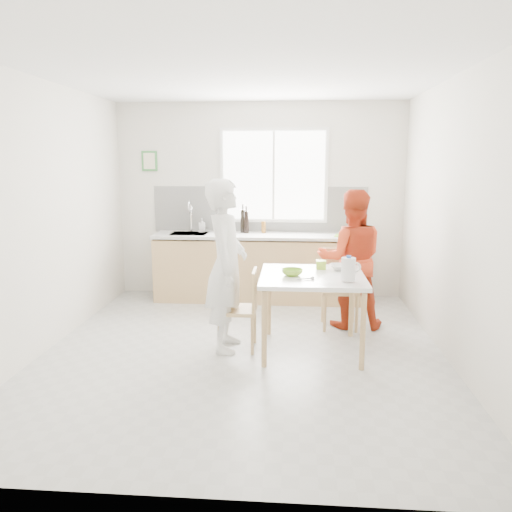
{
  "coord_description": "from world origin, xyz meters",
  "views": [
    {
      "loc": [
        0.5,
        -4.76,
        1.9
      ],
      "look_at": [
        0.11,
        0.2,
        0.95
      ],
      "focal_mm": 35.0,
      "sensor_mm": 36.0,
      "label": 1
    }
  ],
  "objects_px": {
    "person_red": "(351,259)",
    "dining_table": "(312,283)",
    "bowl_white": "(341,267)",
    "wine_bottle_b": "(246,222)",
    "person_white": "(226,266)",
    "wine_bottle_a": "(243,221)",
    "chair_left": "(244,306)",
    "chair_far": "(339,284)",
    "bowl_green": "(292,272)",
    "milk_jug": "(349,269)"
  },
  "relations": [
    {
      "from": "bowl_green",
      "to": "wine_bottle_b",
      "type": "relative_size",
      "value": 0.69
    },
    {
      "from": "person_white",
      "to": "wine_bottle_b",
      "type": "xyz_separation_m",
      "value": [
        0.01,
        1.96,
        0.2
      ]
    },
    {
      "from": "wine_bottle_b",
      "to": "person_white",
      "type": "bearing_deg",
      "value": -90.29
    },
    {
      "from": "bowl_white",
      "to": "wine_bottle_a",
      "type": "relative_size",
      "value": 0.69
    },
    {
      "from": "person_red",
      "to": "dining_table",
      "type": "bearing_deg",
      "value": 59.74
    },
    {
      "from": "bowl_white",
      "to": "wine_bottle_b",
      "type": "distance_m",
      "value": 2.07
    },
    {
      "from": "chair_left",
      "to": "bowl_white",
      "type": "xyz_separation_m",
      "value": [
        0.99,
        0.26,
        0.36
      ]
    },
    {
      "from": "dining_table",
      "to": "milk_jug",
      "type": "height_order",
      "value": "milk_jug"
    },
    {
      "from": "chair_far",
      "to": "person_white",
      "type": "distance_m",
      "value": 1.51
    },
    {
      "from": "chair_far",
      "to": "chair_left",
      "type": "bearing_deg",
      "value": -141.74
    },
    {
      "from": "milk_jug",
      "to": "chair_left",
      "type": "bearing_deg",
      "value": 164.52
    },
    {
      "from": "dining_table",
      "to": "person_red",
      "type": "xyz_separation_m",
      "value": [
        0.46,
        0.81,
        0.09
      ]
    },
    {
      "from": "bowl_green",
      "to": "milk_jug",
      "type": "relative_size",
      "value": 0.89
    },
    {
      "from": "wine_bottle_a",
      "to": "chair_left",
      "type": "bearing_deg",
      "value": -83.9
    },
    {
      "from": "bowl_green",
      "to": "bowl_white",
      "type": "relative_size",
      "value": 0.94
    },
    {
      "from": "person_white",
      "to": "chair_far",
      "type": "bearing_deg",
      "value": -55.92
    },
    {
      "from": "chair_left",
      "to": "chair_far",
      "type": "distance_m",
      "value": 1.32
    },
    {
      "from": "bowl_green",
      "to": "milk_jug",
      "type": "bearing_deg",
      "value": -23.42
    },
    {
      "from": "dining_table",
      "to": "chair_left",
      "type": "height_order",
      "value": "chair_left"
    },
    {
      "from": "person_red",
      "to": "wine_bottle_a",
      "type": "xyz_separation_m",
      "value": [
        -1.37,
        1.19,
        0.28
      ]
    },
    {
      "from": "wine_bottle_a",
      "to": "wine_bottle_b",
      "type": "relative_size",
      "value": 1.07
    },
    {
      "from": "chair_far",
      "to": "wine_bottle_a",
      "type": "relative_size",
      "value": 2.81
    },
    {
      "from": "chair_left",
      "to": "milk_jug",
      "type": "relative_size",
      "value": 3.54
    },
    {
      "from": "bowl_green",
      "to": "bowl_white",
      "type": "distance_m",
      "value": 0.58
    },
    {
      "from": "bowl_green",
      "to": "wine_bottle_b",
      "type": "height_order",
      "value": "wine_bottle_b"
    },
    {
      "from": "person_white",
      "to": "wine_bottle_a",
      "type": "height_order",
      "value": "person_white"
    },
    {
      "from": "bowl_white",
      "to": "wine_bottle_b",
      "type": "bearing_deg",
      "value": 123.99
    },
    {
      "from": "dining_table",
      "to": "person_red",
      "type": "bearing_deg",
      "value": 60.04
    },
    {
      "from": "chair_left",
      "to": "person_red",
      "type": "xyz_separation_m",
      "value": [
        1.15,
        0.81,
        0.34
      ]
    },
    {
      "from": "chair_far",
      "to": "bowl_white",
      "type": "bearing_deg",
      "value": -95.03
    },
    {
      "from": "chair_far",
      "to": "person_red",
      "type": "relative_size",
      "value": 0.57
    },
    {
      "from": "chair_far",
      "to": "milk_jug",
      "type": "xyz_separation_m",
      "value": [
        -0.02,
        -1.1,
        0.42
      ]
    },
    {
      "from": "person_white",
      "to": "milk_jug",
      "type": "relative_size",
      "value": 7.42
    },
    {
      "from": "dining_table",
      "to": "chair_far",
      "type": "height_order",
      "value": "chair_far"
    },
    {
      "from": "person_red",
      "to": "milk_jug",
      "type": "relative_size",
      "value": 6.81
    },
    {
      "from": "chair_left",
      "to": "wine_bottle_b",
      "type": "xyz_separation_m",
      "value": [
        -0.16,
        1.96,
        0.61
      ]
    },
    {
      "from": "dining_table",
      "to": "chair_left",
      "type": "distance_m",
      "value": 0.73
    },
    {
      "from": "chair_left",
      "to": "wine_bottle_b",
      "type": "height_order",
      "value": "wine_bottle_b"
    },
    {
      "from": "wine_bottle_a",
      "to": "milk_jug",
      "type": "bearing_deg",
      "value": -61.64
    },
    {
      "from": "chair_left",
      "to": "chair_far",
      "type": "relative_size",
      "value": 0.92
    },
    {
      "from": "bowl_white",
      "to": "person_red",
      "type": "bearing_deg",
      "value": 73.36
    },
    {
      "from": "chair_left",
      "to": "person_red",
      "type": "distance_m",
      "value": 1.45
    },
    {
      "from": "bowl_white",
      "to": "bowl_green",
      "type": "bearing_deg",
      "value": -148.74
    },
    {
      "from": "wine_bottle_b",
      "to": "bowl_white",
      "type": "bearing_deg",
      "value": -56.01
    },
    {
      "from": "dining_table",
      "to": "chair_far",
      "type": "distance_m",
      "value": 0.92
    },
    {
      "from": "person_red",
      "to": "wine_bottle_b",
      "type": "distance_m",
      "value": 1.77
    },
    {
      "from": "dining_table",
      "to": "wine_bottle_b",
      "type": "bearing_deg",
      "value": 113.49
    },
    {
      "from": "wine_bottle_b",
      "to": "chair_left",
      "type": "bearing_deg",
      "value": -85.27
    },
    {
      "from": "bowl_green",
      "to": "dining_table",
      "type": "bearing_deg",
      "value": 14.33
    },
    {
      "from": "milk_jug",
      "to": "wine_bottle_a",
      "type": "xyz_separation_m",
      "value": [
        -1.23,
        2.27,
        0.16
      ]
    }
  ]
}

